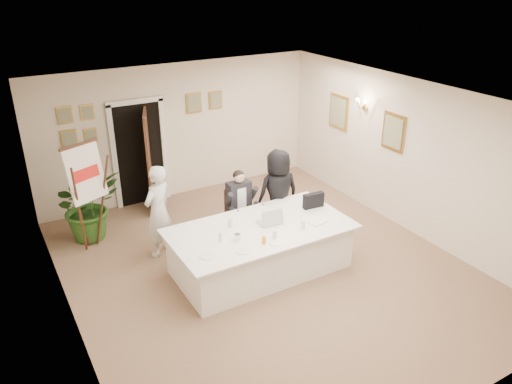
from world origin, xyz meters
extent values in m
plane|color=brown|center=(0.00, 0.00, 0.00)|extent=(7.00, 7.00, 0.00)
cube|color=white|center=(0.00, 0.00, 2.80)|extent=(6.00, 7.00, 0.02)
cube|color=beige|center=(0.00, 3.50, 1.40)|extent=(6.00, 0.10, 2.80)
cube|color=beige|center=(0.00, -3.50, 1.40)|extent=(6.00, 0.10, 2.80)
cube|color=beige|center=(-3.00, 0.00, 1.40)|extent=(0.10, 7.00, 2.80)
cube|color=beige|center=(3.00, 0.00, 1.40)|extent=(0.10, 7.00, 2.80)
cube|color=black|center=(-0.90, 3.47, 1.05)|extent=(0.92, 0.06, 2.10)
cube|color=white|center=(-1.42, 3.44, 1.05)|extent=(0.10, 0.06, 2.20)
cube|color=white|center=(-0.38, 3.44, 1.05)|extent=(0.10, 0.06, 2.20)
cube|color=#391C12|center=(-0.85, 3.05, 1.03)|extent=(0.33, 0.81, 2.02)
cube|color=white|center=(-0.09, 0.02, 0.38)|extent=(2.70, 1.35, 0.75)
cube|color=white|center=(-0.09, 0.02, 0.76)|extent=(2.88, 1.53, 0.03)
cube|color=white|center=(-2.30, 1.98, 1.45)|extent=(0.68, 0.45, 0.93)
imported|color=silver|center=(-1.30, 1.32, 0.81)|extent=(0.70, 0.63, 1.61)
imported|color=black|center=(0.80, 0.90, 0.82)|extent=(0.85, 0.60, 1.63)
imported|color=#28541C|center=(-2.22, 2.50, 0.63)|extent=(1.40, 1.31, 1.27)
cube|color=black|center=(1.06, 0.19, 0.90)|extent=(0.38, 0.13, 0.26)
cube|color=white|center=(0.79, -0.30, 0.79)|extent=(0.30, 0.24, 0.03)
cylinder|color=white|center=(-1.18, -0.34, 0.78)|extent=(0.26, 0.26, 0.01)
cylinder|color=white|center=(-0.68, -0.47, 0.78)|extent=(0.23, 0.23, 0.01)
cylinder|color=white|center=(-0.13, -0.51, 0.78)|extent=(0.23, 0.23, 0.01)
cylinder|color=silver|center=(-0.82, -0.05, 0.84)|extent=(0.07, 0.07, 0.14)
cylinder|color=silver|center=(-0.08, -0.39, 0.84)|extent=(0.08, 0.08, 0.14)
cylinder|color=silver|center=(0.47, -0.34, 0.84)|extent=(0.07, 0.07, 0.14)
cylinder|color=silver|center=(-0.49, 0.28, 0.84)|extent=(0.09, 0.09, 0.14)
cylinder|color=orange|center=(-0.30, -0.44, 0.84)|extent=(0.08, 0.08, 0.13)
cylinder|color=silver|center=(-0.60, -0.16, 0.83)|extent=(0.12, 0.12, 0.11)
camera|label=1|loc=(-3.62, -5.94, 4.56)|focal=35.00mm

